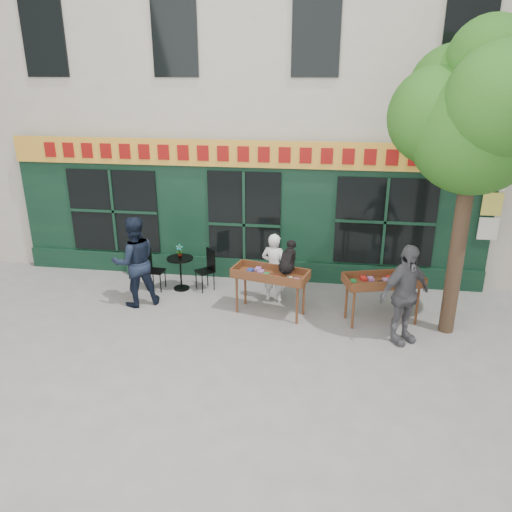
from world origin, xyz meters
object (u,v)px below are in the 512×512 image
object	(u,v)px
man_left	(135,262)
bistro_table	(180,267)
man_right	(405,295)
dog	(288,257)
book_cart_center	(270,277)
woman	(274,268)
book_cart_right	(383,283)

from	to	relation	value
man_left	bistro_table	bearing A→B (deg)	-160.35
man_right	man_left	distance (m)	5.46
man_right	bistro_table	world-z (taller)	man_right
dog	man_right	xyz separation A→B (m)	(2.18, -0.71, -0.35)
book_cart_center	bistro_table	xyz separation A→B (m)	(-2.17, 0.94, -0.28)
dog	bistro_table	bearing A→B (deg)	172.38
dog	woman	size ratio (longest dim) A/B	0.39
book_cart_center	dog	bearing A→B (deg)	5.65
book_cart_right	man_right	distance (m)	0.82
book_cart_center	man_left	world-z (taller)	man_left
book_cart_right	man_right	world-z (taller)	man_right
woman	man_right	bearing A→B (deg)	164.62
book_cart_center	dog	world-z (taller)	dog
man_right	book_cart_center	bearing A→B (deg)	127.04
dog	bistro_table	world-z (taller)	dog
book_cart_right	bistro_table	distance (m)	4.51
book_cart_center	book_cart_right	distance (m)	2.23
dog	man_left	size ratio (longest dim) A/B	0.31
book_cart_right	man_right	bearing A→B (deg)	-84.43
woman	man_left	xyz separation A→B (m)	(-2.87, -0.61, 0.21)
book_cart_center	bistro_table	world-z (taller)	book_cart_center
dog	book_cart_right	xyz separation A→B (m)	(1.88, 0.04, -0.47)
woman	man_right	world-z (taller)	man_right
woman	book_cart_right	distance (m)	2.32
dog	book_cart_right	bearing A→B (deg)	15.01
woman	bistro_table	size ratio (longest dim) A/B	2.01
bistro_table	man_right	bearing A→B (deg)	-19.87
dog	man_left	distance (m)	3.24
book_cart_center	man_right	bearing A→B (deg)	-2.95
woman	book_cart_right	size ratio (longest dim) A/B	0.95
bistro_table	book_cart_right	bearing A→B (deg)	-12.16
man_right	bistro_table	xyz separation A→B (m)	(-4.70, 1.70, -0.40)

